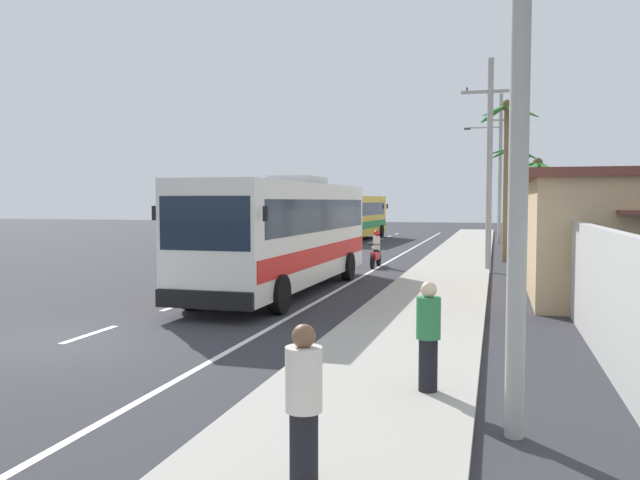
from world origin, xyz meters
TOP-DOWN VIEW (x-y plane):
  - ground_plane at (0.00, 0.00)m, footprint 160.00×160.00m
  - sidewalk_kerb at (6.80, 10.00)m, footprint 3.20×90.00m
  - lane_markings at (2.31, 14.44)m, footprint 3.75×71.00m
  - boundary_wall at (10.60, 14.00)m, footprint 0.24×60.00m
  - coach_bus_foreground at (2.01, 8.61)m, footprint 3.09×11.91m
  - coach_bus_far_lane at (-1.72, 36.42)m, footprint 3.29×11.60m
  - motorcycle_beside_bus at (3.46, 17.17)m, footprint 0.56×1.96m
  - pedestrian_near_kerb at (7.69, -1.97)m, footprint 0.36×0.36m
  - pedestrian_midwalk at (6.87, -5.65)m, footprint 0.36×0.36m
  - utility_pole_nearest at (8.89, -3.21)m, footprint 2.51×0.24m
  - utility_pole_mid at (8.33, 16.26)m, footprint 2.35×0.24m
  - utility_pole_far at (8.75, 35.72)m, footprint 3.46×0.24m
  - palm_nearest at (9.60, 29.78)m, footprint 3.03×3.05m
  - palm_second at (10.80, 26.77)m, footprint 3.16×3.26m
  - palm_third at (9.06, 21.04)m, footprint 2.82×2.85m

SIDE VIEW (x-z plane):
  - ground_plane at x=0.00m, z-range 0.00..0.00m
  - lane_markings at x=2.31m, z-range 0.00..0.01m
  - sidewalk_kerb at x=6.80m, z-range 0.00..0.14m
  - motorcycle_beside_bus at x=3.46m, z-range -0.15..1.48m
  - pedestrian_near_kerb at x=7.69m, z-range 0.18..1.81m
  - pedestrian_midwalk at x=6.87m, z-range 0.18..1.81m
  - boundary_wall at x=10.60m, z-range 0.00..2.43m
  - coach_bus_far_lane at x=-1.72m, z-range 0.08..3.67m
  - coach_bus_foreground at x=2.01m, z-range 0.08..3.86m
  - palm_second at x=10.80m, z-range 1.20..6.56m
  - utility_pole_nearest at x=8.89m, z-range 0.21..8.44m
  - utility_pole_mid at x=8.33m, z-range 0.20..8.96m
  - palm_nearest at x=9.60m, z-range 1.37..7.80m
  - utility_pole_far at x=8.75m, z-range 0.30..10.65m
  - palm_third at x=9.06m, z-range 1.64..9.41m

